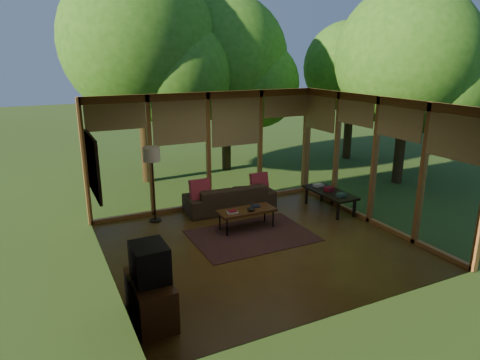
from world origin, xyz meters
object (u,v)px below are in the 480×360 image
television (150,262)px  floor_lamp (152,159)px  sofa (230,197)px  media_cabinet (151,299)px  coffee_table (247,211)px  side_console (330,193)px

television → floor_lamp: floor_lamp is taller
sofa → television: television is taller
media_cabinet → coffee_table: (2.62, 2.25, 0.09)m
side_console → floor_lamp: bearing=163.9°
side_console → coffee_table: bearing=-175.9°
media_cabinet → coffee_table: bearing=40.7°
media_cabinet → television: 0.55m
sofa → floor_lamp: size_ratio=1.26×
coffee_table → side_console: size_ratio=0.86×
media_cabinet → floor_lamp: floor_lamp is taller
media_cabinet → coffee_table: media_cabinet is taller
floor_lamp → side_console: floor_lamp is taller
media_cabinet → television: (0.02, 0.00, 0.55)m
sofa → television: 4.45m
floor_lamp → side_console: bearing=-16.1°
floor_lamp → side_console: 4.13m
floor_lamp → coffee_table: (1.60, -1.27, -1.01)m
media_cabinet → television: bearing=0.0°
sofa → media_cabinet: sofa is taller
media_cabinet → sofa: bearing=51.1°
coffee_table → television: bearing=-139.0°
sofa → media_cabinet: (-2.78, -3.45, -0.00)m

